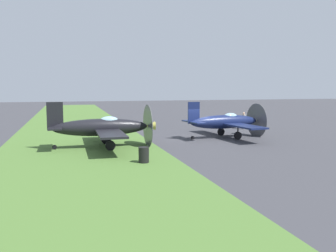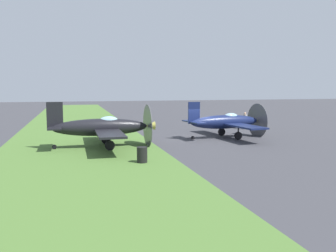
{
  "view_description": "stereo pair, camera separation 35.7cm",
  "coord_description": "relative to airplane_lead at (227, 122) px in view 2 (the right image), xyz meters",
  "views": [
    {
      "loc": [
        27.98,
        -10.32,
        4.35
      ],
      "look_at": [
        0.96,
        -2.77,
        1.27
      ],
      "focal_mm": 38.66,
      "sensor_mm": 36.0,
      "label": 1
    },
    {
      "loc": [
        28.07,
        -9.98,
        4.35
      ],
      "look_at": [
        0.96,
        -2.77,
        1.27
      ],
      "focal_mm": 38.66,
      "sensor_mm": 36.0,
      "label": 2
    }
  ],
  "objects": [
    {
      "name": "airplane_wingman",
      "position": [
        2.18,
        -10.57,
        0.08
      ],
      "size": [
        9.56,
        7.62,
        3.43
      ],
      "rotation": [
        0.0,
        0.0,
        0.0
      ],
      "color": "black",
      "rests_on": "ground"
    },
    {
      "name": "fuel_drum",
      "position": [
        8.12,
        -8.84,
        -0.9
      ],
      "size": [
        0.6,
        0.6,
        0.9
      ],
      "primitive_type": "cylinder",
      "color": "black",
      "rests_on": "ground"
    },
    {
      "name": "grass_verge",
      "position": [
        0.14,
        -12.19,
        -1.35
      ],
      "size": [
        120.0,
        11.0,
        0.01
      ],
      "primitive_type": "cube",
      "color": "#476B2D",
      "rests_on": "ground"
    },
    {
      "name": "ground_plane",
      "position": [
        0.14,
        -2.67,
        -1.35
      ],
      "size": [
        160.0,
        160.0,
        0.0
      ],
      "primitive_type": "plane",
      "color": "#38383D"
    },
    {
      "name": "ground_crew_chief",
      "position": [
        -5.17,
        4.35,
        -0.44
      ],
      "size": [
        0.61,
        0.38,
        1.73
      ],
      "rotation": [
        0.0,
        0.0,
        2.86
      ],
      "color": "#9E998E",
      "rests_on": "ground"
    },
    {
      "name": "airplane_lead",
      "position": [
        0.0,
        0.0,
        0.0
      ],
      "size": [
        9.12,
        7.23,
        3.24
      ],
      "rotation": [
        0.0,
        0.0,
        0.11
      ],
      "color": "#141E47",
      "rests_on": "ground"
    }
  ]
}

